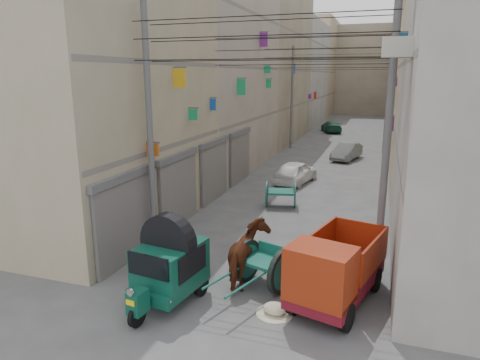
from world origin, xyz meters
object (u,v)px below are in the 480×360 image
at_px(feed_sack, 275,308).
at_px(distant_car_white, 296,172).
at_px(horse, 248,255).
at_px(second_cart, 281,193).
at_px(auto_rickshaw, 169,263).
at_px(tonga_cart, 264,265).
at_px(mini_truck, 332,275).
at_px(distant_car_grey, 347,152).
at_px(distant_car_green, 331,127).

xyz_separation_m(feed_sack, distant_car_white, (-2.18, 13.34, 0.47)).
relative_size(horse, distant_car_white, 0.56).
bearing_deg(second_cart, auto_rickshaw, -107.16).
bearing_deg(distant_car_white, horse, 106.14).
distance_m(tonga_cart, second_cart, 7.65).
height_order(mini_truck, horse, mini_truck).
height_order(distant_car_grey, distant_car_green, same).
height_order(auto_rickshaw, feed_sack, auto_rickshaw).
distance_m(auto_rickshaw, tonga_cart, 2.63).
height_order(mini_truck, second_cart, mini_truck).
relative_size(tonga_cart, distant_car_green, 0.74).
bearing_deg(mini_truck, auto_rickshaw, -151.97).
bearing_deg(distant_car_white, mini_truck, 116.40).
bearing_deg(tonga_cart, distant_car_grey, 107.23).
relative_size(auto_rickshaw, distant_car_grey, 0.76).
bearing_deg(horse, tonga_cart, 164.77).
bearing_deg(second_cart, distant_car_white, 81.04).
bearing_deg(horse, second_cart, -87.62).
bearing_deg(distant_car_grey, second_cart, -84.48).
bearing_deg(feed_sack, tonga_cart, 117.19).
bearing_deg(auto_rickshaw, distant_car_grey, 90.82).
relative_size(tonga_cart, distant_car_grey, 0.84).
height_order(tonga_cart, distant_car_grey, tonga_cart).
bearing_deg(distant_car_grey, horse, -78.93).
height_order(horse, distant_car_grey, horse).
distance_m(horse, distant_car_white, 12.03).
height_order(feed_sack, distant_car_grey, distant_car_grey).
bearing_deg(distant_car_grey, feed_sack, -75.70).
relative_size(second_cart, distant_car_white, 0.42).
height_order(feed_sack, distant_car_green, distant_car_green).
height_order(auto_rickshaw, distant_car_green, auto_rickshaw).
relative_size(mini_truck, distant_car_white, 1.02).
height_order(tonga_cart, feed_sack, tonga_cart).
bearing_deg(distant_car_green, second_cart, 74.50).
bearing_deg(second_cart, horse, -95.73).
xyz_separation_m(distant_car_white, distant_car_grey, (2.07, 7.74, -0.04)).
xyz_separation_m(tonga_cart, second_cart, (-1.29, 7.54, -0.02)).
bearing_deg(distant_car_grey, mini_truck, -72.09).
xyz_separation_m(mini_truck, distant_car_white, (-3.46, 12.63, -0.31)).
bearing_deg(feed_sack, mini_truck, 28.82).
relative_size(mini_truck, distant_car_grey, 1.06).
bearing_deg(tonga_cart, second_cart, 118.50).
distance_m(horse, distant_car_grey, 19.75).
height_order(tonga_cart, distant_car_green, tonga_cart).
relative_size(distant_car_grey, distant_car_green, 0.88).
xyz_separation_m(auto_rickshaw, distant_car_grey, (2.65, 21.33, -0.50)).
distance_m(mini_truck, distant_car_grey, 20.42).
height_order(feed_sack, distant_car_white, distant_car_white).
distance_m(distant_car_white, distant_car_grey, 8.01).
bearing_deg(tonga_cart, distant_car_white, 116.02).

